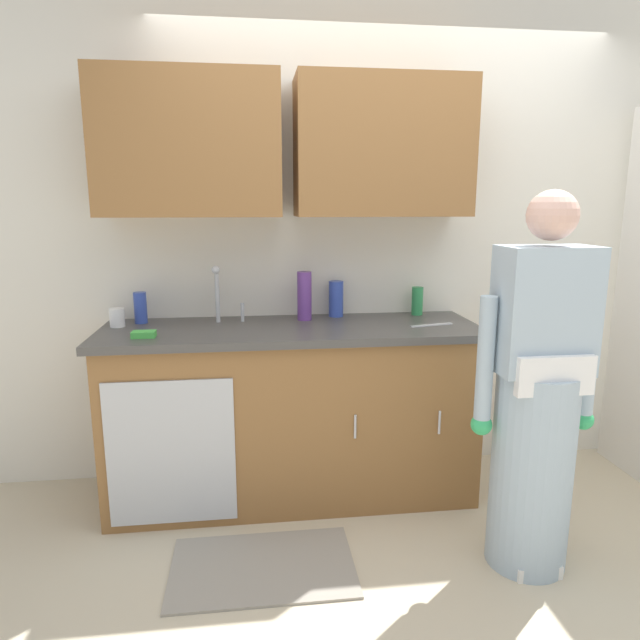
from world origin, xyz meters
name	(u,v)px	position (x,y,z in m)	size (l,w,h in m)	color
ground_plane	(429,562)	(0.00, 0.00, 0.00)	(9.00, 9.00, 0.00)	beige
kitchen_wall_with_uppers	(360,220)	(-0.14, 0.99, 1.48)	(4.80, 0.44, 2.70)	silver
counter_cabinet	(292,415)	(-0.55, 0.70, 0.45)	(1.90, 0.62, 0.90)	brown
countertop	(291,330)	(-0.55, 0.70, 0.92)	(1.96, 0.66, 0.04)	#474442
sink	(225,330)	(-0.89, 0.71, 0.93)	(0.50, 0.36, 0.35)	#B7BABF
person_at_sink	(536,414)	(0.43, -0.04, 0.69)	(0.55, 0.34, 1.62)	white
floor_mat	(263,567)	(-0.73, 0.05, 0.01)	(0.80, 0.50, 0.01)	gray
bottle_dish_liquid	(304,296)	(-0.47, 0.85, 1.07)	(0.08, 0.08, 0.27)	#66388C
bottle_cleaner_spray	(336,299)	(-0.28, 0.93, 1.04)	(0.08, 0.08, 0.20)	#334CB2
bottle_water_tall	(417,301)	(0.19, 0.92, 1.02)	(0.06, 0.06, 0.16)	#2D8C4C
bottle_water_short	(140,308)	(-1.34, 0.88, 1.02)	(0.07, 0.07, 0.17)	#334CB2
cup_by_sink	(117,318)	(-1.45, 0.80, 0.99)	(0.08, 0.08, 0.10)	white
knife_on_counter	(431,325)	(0.18, 0.62, 0.94)	(0.24, 0.02, 0.01)	silver
sponge	(144,334)	(-1.27, 0.54, 0.96)	(0.11, 0.07, 0.03)	#4CBF4C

